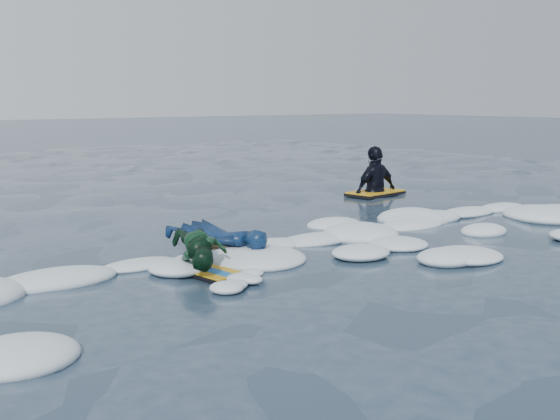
% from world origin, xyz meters
% --- Properties ---
extents(ground, '(120.00, 120.00, 0.00)m').
position_xyz_m(ground, '(0.00, 0.00, 0.00)').
color(ground, '#18253A').
rests_on(ground, ground).
extents(foam_band, '(12.00, 3.10, 0.30)m').
position_xyz_m(foam_band, '(0.00, 1.03, 0.00)').
color(foam_band, silver).
rests_on(foam_band, ground).
extents(prone_woman_unit, '(0.93, 1.61, 0.39)m').
position_xyz_m(prone_woman_unit, '(-0.55, 1.61, 0.20)').
color(prone_woman_unit, black).
rests_on(prone_woman_unit, ground).
extents(prone_child_unit, '(1.03, 1.33, 0.47)m').
position_xyz_m(prone_child_unit, '(-1.20, 0.96, 0.24)').
color(prone_child_unit, black).
rests_on(prone_child_unit, ground).
extents(waiting_rider_unit, '(1.32, 0.85, 1.85)m').
position_xyz_m(waiting_rider_unit, '(4.80, 4.31, 0.07)').
color(waiting_rider_unit, black).
rests_on(waiting_rider_unit, ground).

